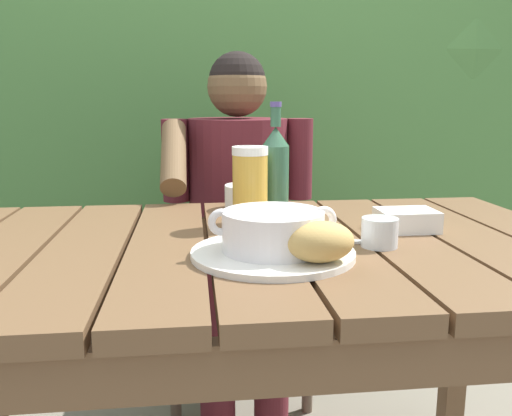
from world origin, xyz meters
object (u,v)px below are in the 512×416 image
chair_near_diner (235,256)px  serving_plate (273,253)px  diner_bowl (250,197)px  butter_tub (407,220)px  bread_roll (320,242)px  person_eating (238,206)px  table_knife (335,241)px  beer_glass (250,187)px  beer_bottle (275,172)px  water_glass_small (380,232)px  soup_bowl (273,230)px

chair_near_diner → serving_plate: (-0.00, -0.96, 0.29)m
serving_plate → diner_bowl: bearing=89.4°
butter_tub → bread_roll: bearing=-136.1°
person_eating → table_knife: (0.13, -0.68, 0.06)m
beer_glass → beer_bottle: size_ratio=0.65×
beer_glass → table_knife: size_ratio=1.08×
beer_bottle → water_glass_small: (0.17, -0.25, -0.09)m
butter_tub → table_knife: (-0.18, -0.08, -0.02)m
chair_near_diner → butter_tub: size_ratio=7.54×
butter_tub → water_glass_small: bearing=-130.8°
chair_near_diner → beer_bottle: 0.78m
table_knife → beer_bottle: bearing=112.0°
person_eating → water_glass_small: size_ratio=16.72×
bread_roll → diner_bowl: bearing=97.1°
serving_plate → butter_tub: (0.32, 0.16, 0.02)m
chair_near_diner → table_knife: 0.94m
beer_bottle → table_knife: 0.26m
chair_near_diner → beer_bottle: bearing=-86.2°
serving_plate → water_glass_small: bearing=10.7°
table_knife → chair_near_diner: bearing=98.5°
diner_bowl → butter_tub: bearing=-40.6°
beer_glass → diner_bowl: beer_glass is taller
bread_roll → beer_glass: size_ratio=0.73×
beer_bottle → water_glass_small: 0.32m
chair_near_diner → person_eating: 0.31m
bread_roll → beer_bottle: beer_bottle is taller
person_eating → soup_bowl: (-0.00, -0.76, 0.11)m
person_eating → water_glass_small: (0.21, -0.72, 0.09)m
soup_bowl → table_knife: 0.16m
serving_plate → beer_glass: (-0.02, 0.24, 0.08)m
table_knife → diner_bowl: (-0.13, 0.35, 0.03)m
serving_plate → table_knife: bearing=30.0°
chair_near_diner → table_knife: (0.13, -0.89, 0.29)m
table_knife → diner_bowl: diner_bowl is taller
table_knife → soup_bowl: bearing=-150.0°
serving_plate → table_knife: serving_plate is taller
person_eating → bread_roll: 0.85m
water_glass_small → butter_tub: water_glass_small is taller
soup_bowl → bread_roll: 0.11m
beer_bottle → diner_bowl: beer_bottle is taller
soup_bowl → beer_bottle: beer_bottle is taller
diner_bowl → person_eating: bearing=90.5°
soup_bowl → person_eating: bearing=89.9°
chair_near_diner → serving_plate: size_ratio=3.14×
serving_plate → person_eating: bearing=89.9°
chair_near_diner → water_glass_small: 1.00m
beer_bottle → diner_bowl: bearing=108.4°
beer_glass → table_knife: bearing=-46.4°
chair_near_diner → person_eating: (-0.00, -0.20, 0.23)m
chair_near_diner → beer_glass: 0.82m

